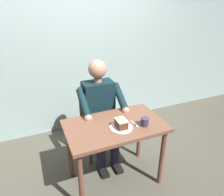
# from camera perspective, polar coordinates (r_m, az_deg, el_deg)

# --- Properties ---
(ground_plane) EXTENTS (14.00, 14.00, 0.00)m
(ground_plane) POSITION_cam_1_polar(r_m,az_deg,el_deg) (2.59, 0.73, -21.18)
(ground_plane) COLOR #4E4C3E
(cafe_rear_panel) EXTENTS (6.40, 0.12, 3.00)m
(cafe_rear_panel) POSITION_cam_1_polar(r_m,az_deg,el_deg) (3.09, -9.54, 17.84)
(cafe_rear_panel) COLOR #9AB7B2
(cafe_rear_panel) RESTS_ON ground
(dining_table) EXTENTS (1.01, 0.60, 0.74)m
(dining_table) POSITION_cam_1_polar(r_m,az_deg,el_deg) (2.18, 0.82, -9.62)
(dining_table) COLOR brown
(dining_table) RESTS_ON ground
(chair) EXTENTS (0.42, 0.42, 0.90)m
(chair) POSITION_cam_1_polar(r_m,az_deg,el_deg) (2.73, -4.26, -5.27)
(chair) COLOR brown
(chair) RESTS_ON ground
(seated_person) EXTENTS (0.53, 0.58, 1.28)m
(seated_person) POSITION_cam_1_polar(r_m,az_deg,el_deg) (2.50, -3.13, -3.67)
(seated_person) COLOR #0F252C
(seated_person) RESTS_ON ground
(dessert_plate) EXTENTS (0.23, 0.23, 0.01)m
(dessert_plate) POSITION_cam_1_polar(r_m,az_deg,el_deg) (2.06, 2.52, -8.09)
(dessert_plate) COLOR silver
(dessert_plate) RESTS_ON dining_table
(cake_slice) EXTENTS (0.10, 0.13, 0.10)m
(cake_slice) POSITION_cam_1_polar(r_m,az_deg,el_deg) (2.04, 2.54, -6.96)
(cake_slice) COLOR #55321E
(cake_slice) RESTS_ON dessert_plate
(coffee_cup) EXTENTS (0.12, 0.08, 0.08)m
(coffee_cup) POSITION_cam_1_polar(r_m,az_deg,el_deg) (2.11, 8.91, -6.39)
(coffee_cup) COLOR #3B3348
(coffee_cup) RESTS_ON dining_table
(dessert_spoon) EXTENTS (0.03, 0.14, 0.01)m
(dessert_spoon) POSITION_cam_1_polar(r_m,az_deg,el_deg) (2.12, 6.48, -7.29)
(dessert_spoon) COLOR silver
(dessert_spoon) RESTS_ON dining_table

